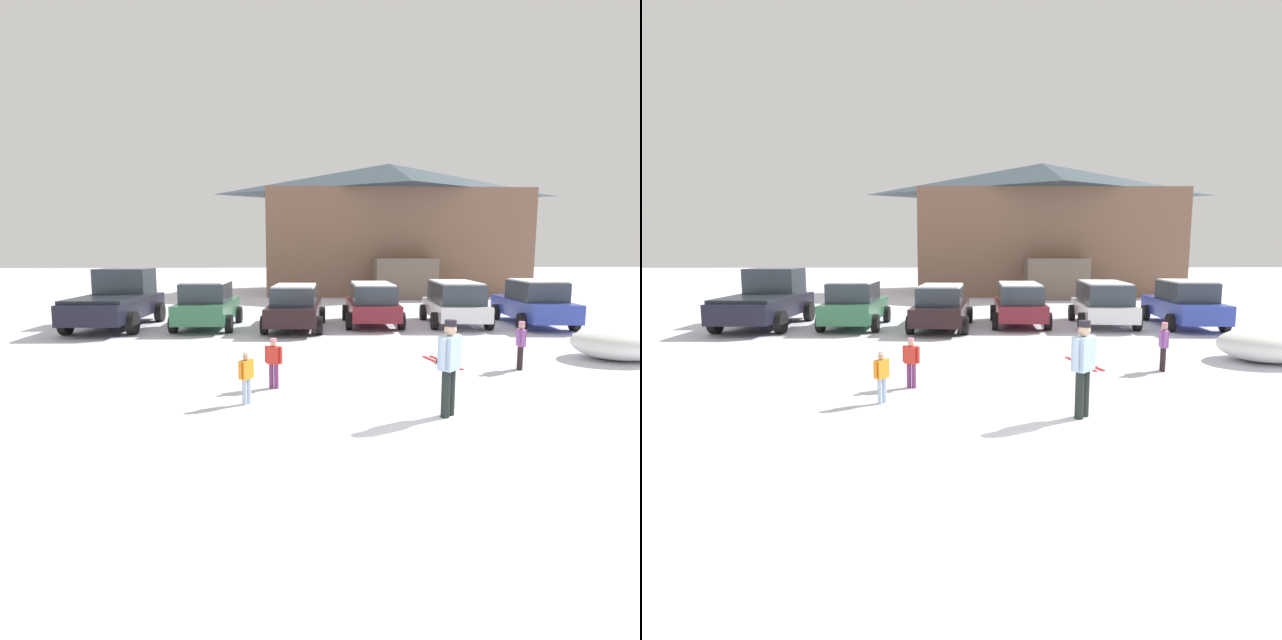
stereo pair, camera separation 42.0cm
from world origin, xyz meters
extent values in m
plane|color=silver|center=(0.00, 0.00, 0.00)|extent=(160.00, 160.00, 0.00)
cube|color=brown|center=(4.59, 28.41, 3.32)|extent=(16.58, 9.84, 6.65)
pyramid|color=#33444E|center=(4.59, 28.41, 7.71)|extent=(17.19, 10.45, 2.12)
cube|color=#6E6152|center=(4.52, 22.69, 1.20)|extent=(3.62, 1.84, 2.40)
cube|color=#2F6643|center=(-5.28, 12.01, 0.66)|extent=(1.92, 4.17, 0.67)
cube|color=#2D3842|center=(-5.29, 11.80, 1.33)|extent=(1.64, 2.19, 0.68)
cube|color=white|center=(-5.29, 11.80, 1.70)|extent=(1.53, 2.08, 0.06)
cylinder|color=black|center=(-6.20, 13.31, 0.32)|extent=(0.24, 0.65, 0.64)
cylinder|color=black|center=(-4.28, 13.25, 0.32)|extent=(0.24, 0.65, 0.64)
cylinder|color=black|center=(-6.29, 10.76, 0.32)|extent=(0.24, 0.65, 0.64)
cylinder|color=black|center=(-4.36, 10.70, 0.32)|extent=(0.24, 0.65, 0.64)
cube|color=black|center=(-2.05, 11.65, 0.63)|extent=(2.18, 4.85, 0.61)
cube|color=#2D3842|center=(-2.07, 11.42, 1.24)|extent=(1.76, 2.58, 0.62)
cube|color=white|center=(-2.07, 11.42, 1.58)|extent=(1.64, 2.45, 0.06)
cylinder|color=black|center=(-2.84, 13.19, 0.32)|extent=(0.28, 0.66, 0.64)
cylinder|color=black|center=(-0.97, 13.02, 0.32)|extent=(0.28, 0.66, 0.64)
cylinder|color=black|center=(-3.12, 10.29, 0.32)|extent=(0.28, 0.66, 0.64)
cylinder|color=black|center=(-1.25, 10.11, 0.32)|extent=(0.28, 0.66, 0.64)
cube|color=maroon|center=(0.89, 12.33, 0.61)|extent=(1.96, 4.09, 0.59)
cube|color=#2D3842|center=(0.89, 12.25, 1.23)|extent=(1.70, 3.12, 0.65)
cube|color=white|center=(0.89, 12.25, 1.59)|extent=(1.59, 2.96, 0.06)
cylinder|color=black|center=(0.01, 13.62, 0.32)|extent=(0.25, 0.65, 0.64)
cylinder|color=black|center=(1.90, 13.52, 0.32)|extent=(0.25, 0.65, 0.64)
cylinder|color=black|center=(-0.12, 11.14, 0.32)|extent=(0.25, 0.65, 0.64)
cylinder|color=black|center=(1.77, 11.04, 0.32)|extent=(0.25, 0.65, 0.64)
cube|color=silver|center=(4.07, 12.19, 0.60)|extent=(2.21, 4.35, 0.56)
cube|color=#2D3842|center=(4.07, 12.10, 1.25)|extent=(1.90, 3.32, 0.73)
cube|color=white|center=(4.07, 12.10, 1.64)|extent=(1.77, 3.15, 0.06)
cylinder|color=black|center=(3.24, 13.58, 0.32)|extent=(0.28, 0.66, 0.64)
cylinder|color=black|center=(5.17, 13.38, 0.32)|extent=(0.28, 0.66, 0.64)
cylinder|color=black|center=(2.98, 10.99, 0.32)|extent=(0.28, 0.66, 0.64)
cylinder|color=black|center=(4.91, 10.80, 0.32)|extent=(0.28, 0.66, 0.64)
cube|color=#2D3EA2|center=(7.06, 11.96, 0.66)|extent=(2.11, 4.80, 0.67)
cube|color=#2D3842|center=(7.04, 11.73, 1.34)|extent=(1.71, 2.55, 0.69)
cube|color=white|center=(7.04, 11.73, 1.71)|extent=(1.60, 2.42, 0.06)
cylinder|color=black|center=(6.25, 13.48, 0.32)|extent=(0.27, 0.66, 0.64)
cylinder|color=black|center=(8.11, 13.33, 0.32)|extent=(0.27, 0.66, 0.64)
cylinder|color=black|center=(6.01, 10.59, 0.32)|extent=(0.27, 0.66, 0.64)
cylinder|color=black|center=(7.87, 10.44, 0.32)|extent=(0.27, 0.66, 0.64)
cube|color=black|center=(-8.66, 12.13, 0.75)|extent=(2.21, 5.37, 0.70)
cube|color=#2D3842|center=(-8.63, 13.19, 1.62)|extent=(1.95, 1.75, 1.05)
cube|color=black|center=(-8.69, 11.20, 1.16)|extent=(2.15, 2.98, 0.12)
cylinder|color=black|center=(-9.74, 13.76, 0.40)|extent=(0.28, 0.81, 0.80)
cylinder|color=black|center=(-7.49, 13.69, 0.40)|extent=(0.28, 0.81, 0.80)
cylinder|color=black|center=(-9.83, 10.57, 0.40)|extent=(0.28, 0.81, 0.80)
cylinder|color=black|center=(-7.58, 10.51, 0.40)|extent=(0.28, 0.81, 0.80)
cylinder|color=#6B2F65|center=(-2.50, 3.49, 0.26)|extent=(0.09, 0.09, 0.51)
cylinder|color=#6B2F65|center=(-2.61, 3.53, 0.26)|extent=(0.09, 0.09, 0.51)
cube|color=red|center=(-2.56, 3.51, 0.70)|extent=(0.29, 0.24, 0.36)
cylinder|color=red|center=(-2.41, 3.45, 0.71)|extent=(0.07, 0.07, 0.35)
cylinder|color=red|center=(-2.70, 3.57, 0.71)|extent=(0.07, 0.07, 0.35)
sphere|color=tan|center=(-2.56, 3.51, 0.94)|extent=(0.13, 0.13, 0.13)
cylinder|color=pink|center=(-2.56, 3.51, 1.02)|extent=(0.13, 0.13, 0.06)
cylinder|color=black|center=(0.55, 1.63, 0.41)|extent=(0.15, 0.15, 0.82)
cylinder|color=black|center=(0.43, 1.51, 0.41)|extent=(0.15, 0.15, 0.82)
cube|color=#9FBDD2|center=(0.49, 1.57, 1.11)|extent=(0.45, 0.45, 0.58)
cylinder|color=#9FBDD2|center=(0.67, 1.75, 1.12)|extent=(0.11, 0.11, 0.55)
cylinder|color=#9FBDD2|center=(0.31, 1.39, 1.12)|extent=(0.11, 0.11, 0.55)
sphere|color=tan|center=(0.49, 1.57, 1.50)|extent=(0.21, 0.21, 0.21)
cylinder|color=black|center=(0.49, 1.57, 1.62)|extent=(0.20, 0.20, 0.10)
cylinder|color=black|center=(3.29, 4.89, 0.29)|extent=(0.10, 0.10, 0.57)
cylinder|color=black|center=(3.26, 4.77, 0.29)|extent=(0.10, 0.10, 0.57)
cube|color=#9250A3|center=(3.27, 4.83, 0.77)|extent=(0.22, 0.31, 0.40)
cylinder|color=#9250A3|center=(3.31, 5.01, 0.78)|extent=(0.08, 0.08, 0.38)
cylinder|color=#9250A3|center=(3.24, 4.66, 0.78)|extent=(0.08, 0.08, 0.38)
sphere|color=tan|center=(3.27, 4.83, 1.05)|extent=(0.15, 0.15, 0.15)
cylinder|color=pink|center=(3.27, 4.83, 1.13)|extent=(0.14, 0.14, 0.07)
cylinder|color=#A2B7D1|center=(-2.99, 2.48, 0.24)|extent=(0.09, 0.09, 0.49)
cylinder|color=#A2B7D1|center=(-3.06, 2.40, 0.24)|extent=(0.09, 0.09, 0.49)
cube|color=orange|center=(-3.02, 2.44, 0.66)|extent=(0.26, 0.27, 0.34)
cylinder|color=orange|center=(-2.92, 2.56, 0.67)|extent=(0.07, 0.07, 0.33)
cylinder|color=orange|center=(-3.12, 2.33, 0.67)|extent=(0.07, 0.07, 0.33)
sphere|color=tan|center=(-3.02, 2.44, 0.89)|extent=(0.12, 0.12, 0.12)
cylinder|color=beige|center=(-3.02, 2.44, 0.96)|extent=(0.12, 0.12, 0.06)
cube|color=red|center=(1.52, 5.59, 0.01)|extent=(0.42, 1.61, 0.02)
cube|color=black|center=(1.53, 5.54, 0.05)|extent=(0.12, 0.21, 0.06)
cube|color=red|center=(1.71, 5.63, 0.01)|extent=(0.42, 1.61, 0.02)
cube|color=black|center=(1.72, 5.58, 0.05)|extent=(0.12, 0.21, 0.06)
ellipsoid|color=white|center=(6.42, 5.81, 0.43)|extent=(2.51, 2.01, 0.87)
camera|label=1|loc=(-2.17, -6.57, 2.81)|focal=28.00mm
camera|label=2|loc=(-1.75, -6.59, 2.81)|focal=28.00mm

